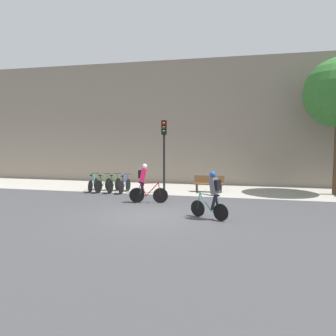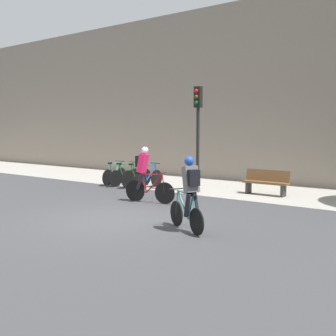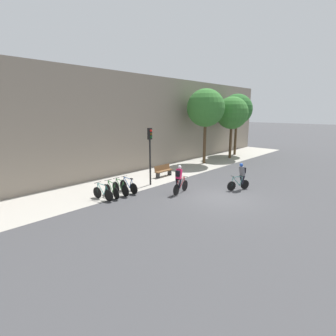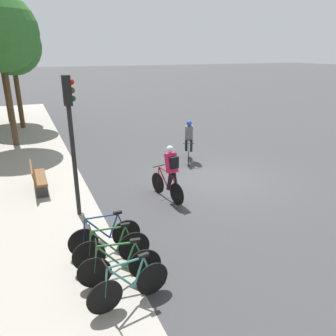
{
  "view_description": "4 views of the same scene",
  "coord_description": "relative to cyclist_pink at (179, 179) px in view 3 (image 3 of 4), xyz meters",
  "views": [
    {
      "loc": [
        3.43,
        -11.74,
        2.92
      ],
      "look_at": [
        -0.23,
        3.65,
        1.49
      ],
      "focal_mm": 35.0,
      "sensor_mm": 36.0,
      "label": 1
    },
    {
      "loc": [
        7.62,
        -7.93,
        2.39
      ],
      "look_at": [
        -0.11,
        2.37,
        1.16
      ],
      "focal_mm": 45.0,
      "sensor_mm": 36.0,
      "label": 2
    },
    {
      "loc": [
        -12.82,
        -7.54,
        4.99
      ],
      "look_at": [
        -1.02,
        3.24,
        1.49
      ],
      "focal_mm": 28.0,
      "sensor_mm": 36.0,
      "label": 3
    },
    {
      "loc": [
        -9.58,
        6.17,
        4.44
      ],
      "look_at": [
        -0.69,
        2.24,
        0.97
      ],
      "focal_mm": 35.0,
      "sensor_mm": 36.0,
      "label": 4
    }
  ],
  "objects": [
    {
      "name": "parked_bike_1",
      "position": [
        -3.17,
        2.51,
        -0.54
      ],
      "size": [
        0.46,
        1.68,
        0.97
      ],
      "color": "black",
      "rests_on": "ground"
    },
    {
      "name": "building_facade",
      "position": [
        1.0,
        6.99,
        3.0
      ],
      "size": [
        44.0,
        0.6,
        7.9
      ],
      "primitive_type": "cube",
      "color": "gray",
      "rests_on": "ground"
    },
    {
      "name": "cyclist_pink",
      "position": [
        0.0,
        0.0,
        0.0
      ],
      "size": [
        1.75,
        0.55,
        1.78
      ],
      "color": "black",
      "rests_on": "ground"
    },
    {
      "name": "street_tree_1",
      "position": [
        13.26,
        4.01,
        3.8
      ],
      "size": [
        3.36,
        3.36,
        6.45
      ],
      "color": "#4C3823",
      "rests_on": "ground"
    },
    {
      "name": "parked_bike_3",
      "position": [
        -1.92,
        2.51,
        -0.54
      ],
      "size": [
        0.46,
        1.7,
        0.98
      ],
      "color": "black",
      "rests_on": "ground"
    },
    {
      "name": "cyclist_grey",
      "position": [
        3.32,
        -2.36,
        0.0
      ],
      "size": [
        1.45,
        0.8,
        1.75
      ],
      "color": "black",
      "rests_on": "ground"
    },
    {
      "name": "parked_bike_2",
      "position": [
        -2.54,
        2.51,
        -0.53
      ],
      "size": [
        0.46,
        1.69,
        0.99
      ],
      "color": "black",
      "rests_on": "ground"
    },
    {
      "name": "street_tree_0",
      "position": [
        9.01,
        4.42,
        4.29
      ],
      "size": [
        3.52,
        3.52,
        7.02
      ],
      "color": "#4C3823",
      "rests_on": "ground"
    },
    {
      "name": "ground",
      "position": [
        1.0,
        -2.31,
        -0.95
      ],
      "size": [
        200.0,
        200.0,
        0.0
      ],
      "primitive_type": "plane",
      "color": "#3D3D3F"
    },
    {
      "name": "bench",
      "position": [
        2.51,
        3.72,
        -0.48
      ],
      "size": [
        1.65,
        0.44,
        0.89
      ],
      "color": "brown",
      "rests_on": "ground"
    },
    {
      "name": "traffic_light_pole",
      "position": [
        0.22,
        2.77,
        1.73
      ],
      "size": [
        0.26,
        0.3,
        3.88
      ],
      "color": "black",
      "rests_on": "ground"
    },
    {
      "name": "kerb_strip",
      "position": [
        1.0,
        4.44,
        -0.94
      ],
      "size": [
        44.0,
        4.5,
        0.01
      ],
      "primitive_type": "cube",
      "color": "#A39E93",
      "rests_on": "ground"
    },
    {
      "name": "parked_bike_0",
      "position": [
        -3.78,
        2.51,
        -0.55
      ],
      "size": [
        0.46,
        1.62,
        0.97
      ],
      "color": "black",
      "rests_on": "ground"
    },
    {
      "name": "street_tree_2",
      "position": [
        15.64,
        4.72,
        4.18
      ],
      "size": [
        3.42,
        3.42,
        6.86
      ],
      "color": "#4C3823",
      "rests_on": "ground"
    }
  ]
}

